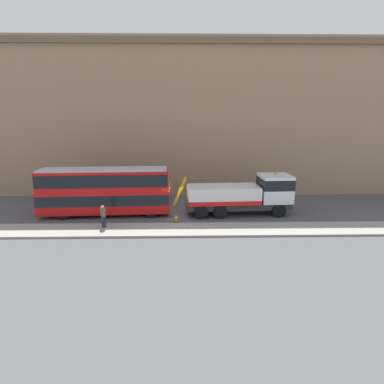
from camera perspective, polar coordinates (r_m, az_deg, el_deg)
ground_plane at (r=28.43m, az=-2.48°, el=-3.86°), size 120.00×120.00×0.00m
near_kerb at (r=24.43m, az=-2.70°, el=-6.67°), size 60.00×2.80×0.15m
building_facade at (r=34.25m, az=-2.36°, el=12.86°), size 60.00×1.50×16.00m
recovery_tow_truck at (r=28.26m, az=9.07°, el=-0.42°), size 10.20×3.07×3.67m
double_decker_bus at (r=28.51m, az=-15.09°, el=0.38°), size 11.14×3.08×4.06m
pedestrian_onlooker at (r=25.37m, az=-15.38°, el=-4.20°), size 0.43×0.48×1.71m
traffic_cone_near_bus at (r=26.25m, az=-2.80°, el=-4.59°), size 0.36×0.36×0.72m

